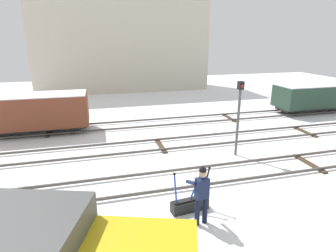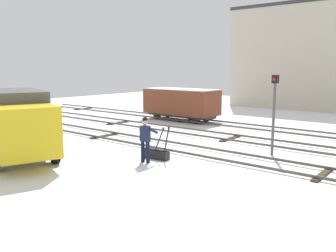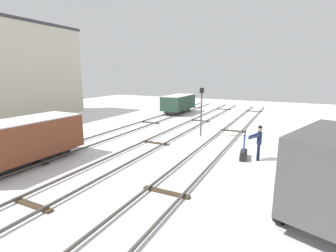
{
  "view_description": "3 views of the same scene",
  "coord_description": "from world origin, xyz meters",
  "views": [
    {
      "loc": [
        -3.12,
        -9.36,
        5.35
      ],
      "look_at": [
        0.0,
        2.31,
        1.55
      ],
      "focal_mm": 29.98,
      "sensor_mm": 36.0,
      "label": 1
    },
    {
      "loc": [
        9.39,
        -13.16,
        3.85
      ],
      "look_at": [
        -1.35,
        0.1,
        1.05
      ],
      "focal_mm": 38.47,
      "sensor_mm": 36.0,
      "label": 2
    },
    {
      "loc": [
        -13.71,
        -4.0,
        4.52
      ],
      "look_at": [
        0.01,
        2.86,
        1.27
      ],
      "focal_mm": 26.52,
      "sensor_mm": 36.0,
      "label": 3
    }
  ],
  "objects": [
    {
      "name": "freight_car_near_switch",
      "position": [
        -6.27,
        7.67,
        1.33
      ],
      "size": [
        5.49,
        2.35,
        2.31
      ],
      "rotation": [
        0.0,
        0.0,
        -0.01
      ],
      "color": "#2D2B28",
      "rests_on": "ground_plane"
    },
    {
      "name": "rail_worker",
      "position": [
        -0.31,
        -2.63,
        1.08
      ],
      "size": [
        0.6,
        0.73,
        1.88
      ],
      "rotation": [
        0.0,
        0.0,
        0.12
      ],
      "color": "#111831",
      "rests_on": "ground_plane"
    },
    {
      "name": "ground_plane",
      "position": [
        0.0,
        0.0,
        0.0
      ],
      "size": [
        60.0,
        60.0,
        0.0
      ],
      "primitive_type": "plane",
      "color": "white"
    },
    {
      "name": "signal_post",
      "position": [
        3.21,
        1.77,
        2.18
      ],
      "size": [
        0.24,
        0.32,
        3.53
      ],
      "color": "#4C4C4C",
      "rests_on": "ground_plane"
    },
    {
      "name": "track_siding_near",
      "position": [
        0.0,
        3.77,
        0.11
      ],
      "size": [
        44.0,
        1.94,
        0.18
      ],
      "color": "#4C4742",
      "rests_on": "ground_plane"
    },
    {
      "name": "switch_lever_frame",
      "position": [
        -0.4,
        -1.93,
        0.25
      ],
      "size": [
        1.35,
        0.51,
        1.45
      ],
      "rotation": [
        0.0,
        0.0,
        0.12
      ],
      "color": "black",
      "rests_on": "ground_plane"
    },
    {
      "name": "freight_car_mid_siding",
      "position": [
        12.34,
        7.67,
        1.22
      ],
      "size": [
        5.07,
        2.21,
        2.09
      ],
      "rotation": [
        0.0,
        0.0,
        0.0
      ],
      "color": "#2D2B28",
      "rests_on": "ground_plane"
    },
    {
      "name": "perched_bird_roof_left",
      "position": [
        8.04,
        20.63,
        9.66
      ],
      "size": [
        0.21,
        0.28,
        0.13
      ],
      "rotation": [
        0.0,
        0.0,
        5.16
      ],
      "color": "#333338",
      "rests_on": "apartment_building"
    },
    {
      "name": "track_main_line",
      "position": [
        0.0,
        0.0,
        0.11
      ],
      "size": [
        44.0,
        1.94,
        0.18
      ],
      "color": "#4C4742",
      "rests_on": "ground_plane"
    },
    {
      "name": "track_siding_far",
      "position": [
        0.0,
        7.67,
        0.11
      ],
      "size": [
        44.0,
        1.94,
        0.18
      ],
      "color": "#4C4742",
      "rests_on": "ground_plane"
    }
  ]
}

